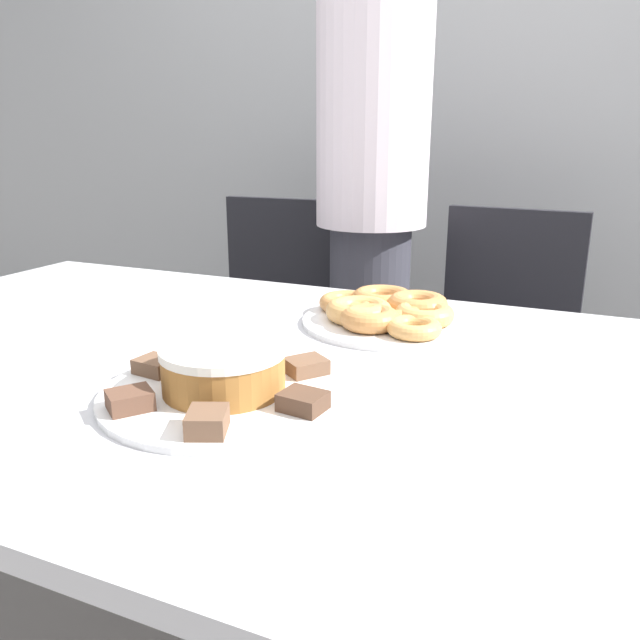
{
  "coord_description": "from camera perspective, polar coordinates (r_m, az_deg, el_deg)",
  "views": [
    {
      "loc": [
        0.43,
        -0.83,
        1.1
      ],
      "look_at": [
        0.04,
        0.07,
        0.8
      ],
      "focal_mm": 35.0,
      "sensor_mm": 36.0,
      "label": 1
    }
  ],
  "objects": [
    {
      "name": "donut_0",
      "position": [
        1.21,
        6.35,
        0.79
      ],
      "size": [
        0.13,
        0.13,
        0.03
      ],
      "color": "#C68447",
      "rests_on": "plate_donuts"
    },
    {
      "name": "lamington_3",
      "position": [
        0.85,
        -16.98,
        -7.02
      ],
      "size": [
        0.07,
        0.07,
        0.03
      ],
      "rotation": [
        0.0,
        0.0,
        4.07
      ],
      "color": "brown",
      "rests_on": "plate_cake"
    },
    {
      "name": "table",
      "position": [
        1.03,
        -3.7,
        -7.7
      ],
      "size": [
        1.9,
        1.02,
        0.74
      ],
      "color": "silver",
      "rests_on": "ground_plane"
    },
    {
      "name": "donut_1",
      "position": [
        1.27,
        2.48,
        1.63
      ],
      "size": [
        0.12,
        0.12,
        0.03
      ],
      "color": "#C68447",
      "rests_on": "plate_donuts"
    },
    {
      "name": "donut_7",
      "position": [
        1.29,
        5.73,
        2.01
      ],
      "size": [
        0.13,
        0.13,
        0.04
      ],
      "color": "#C68447",
      "rests_on": "plate_donuts"
    },
    {
      "name": "donut_5",
      "position": [
        1.19,
        9.53,
        0.53
      ],
      "size": [
        0.11,
        0.11,
        0.04
      ],
      "color": "tan",
      "rests_on": "plate_donuts"
    },
    {
      "name": "lamington_0",
      "position": [
        0.93,
        -1.29,
        -4.22
      ],
      "size": [
        0.07,
        0.07,
        0.02
      ],
      "rotation": [
        0.0,
        0.0,
        0.92
      ],
      "color": "brown",
      "rests_on": "plate_cake"
    },
    {
      "name": "donut_2",
      "position": [
        1.19,
        3.58,
        0.84
      ],
      "size": [
        0.13,
        0.13,
        0.04
      ],
      "color": "tan",
      "rests_on": "plate_donuts"
    },
    {
      "name": "lamington_4",
      "position": [
        0.76,
        -10.27,
        -9.13
      ],
      "size": [
        0.06,
        0.07,
        0.03
      ],
      "rotation": [
        0.0,
        0.0,
        5.11
      ],
      "color": "brown",
      "rests_on": "plate_cake"
    },
    {
      "name": "lamington_2",
      "position": [
        0.96,
        -14.76,
        -4.05
      ],
      "size": [
        0.06,
        0.05,
        0.02
      ],
      "rotation": [
        0.0,
        0.0,
        3.02
      ],
      "color": "brown",
      "rests_on": "plate_cake"
    },
    {
      "name": "person_standing",
      "position": [
        1.81,
        4.72,
        10.39
      ],
      "size": [
        0.31,
        0.31,
        1.7
      ],
      "color": "#383842",
      "rests_on": "ground_plane"
    },
    {
      "name": "plate_donuts",
      "position": [
        1.21,
        6.32,
        -0.15
      ],
      "size": [
        0.33,
        0.33,
        0.01
      ],
      "color": "white",
      "rests_on": "table"
    },
    {
      "name": "lamington_5",
      "position": [
        0.81,
        -1.56,
        -7.43
      ],
      "size": [
        0.06,
        0.05,
        0.02
      ],
      "rotation": [
        0.0,
        0.0,
        6.16
      ],
      "color": "#513828",
      "rests_on": "plate_cake"
    },
    {
      "name": "office_chair_left",
      "position": [
        2.08,
        -5.13,
        -2.32
      ],
      "size": [
        0.45,
        0.45,
        0.89
      ],
      "rotation": [
        0.0,
        0.0,
        0.03
      ],
      "color": "black",
      "rests_on": "ground_plane"
    },
    {
      "name": "donut_4",
      "position": [
        1.11,
        8.6,
        -0.7
      ],
      "size": [
        0.1,
        0.1,
        0.03
      ],
      "color": "tan",
      "rests_on": "plate_donuts"
    },
    {
      "name": "donut_6",
      "position": [
        1.25,
        8.9,
        1.41
      ],
      "size": [
        0.12,
        0.12,
        0.04
      ],
      "color": "#C68447",
      "rests_on": "plate_donuts"
    },
    {
      "name": "donut_3",
      "position": [
        1.15,
        4.56,
        0.15
      ],
      "size": [
        0.11,
        0.11,
        0.04
      ],
      "color": "#C68447",
      "rests_on": "plate_donuts"
    },
    {
      "name": "wall_back",
      "position": [
        2.49,
        14.31,
        20.81
      ],
      "size": [
        8.0,
        0.05,
        2.6
      ],
      "color": "#A8AAAD",
      "rests_on": "ground_plane"
    },
    {
      "name": "lamington_1",
      "position": [
        1.0,
        -7.61,
        -2.9
      ],
      "size": [
        0.06,
        0.06,
        0.02
      ],
      "rotation": [
        0.0,
        0.0,
        1.97
      ],
      "color": "brown",
      "rests_on": "plate_cake"
    },
    {
      "name": "frosted_cake",
      "position": [
        0.87,
        -8.81,
        -4.33
      ],
      "size": [
        0.17,
        0.17,
        0.07
      ],
      "color": "#9E662D",
      "rests_on": "plate_cake"
    },
    {
      "name": "plate_cake",
      "position": [
        0.89,
        -8.7,
        -6.61
      ],
      "size": [
        0.35,
        0.35,
        0.01
      ],
      "color": "white",
      "rests_on": "table"
    },
    {
      "name": "office_chair_right",
      "position": [
        1.86,
        15.53,
        -5.2
      ],
      "size": [
        0.48,
        0.48,
        0.89
      ],
      "rotation": [
        0.0,
        0.0,
        -0.09
      ],
      "color": "black",
      "rests_on": "ground_plane"
    }
  ]
}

